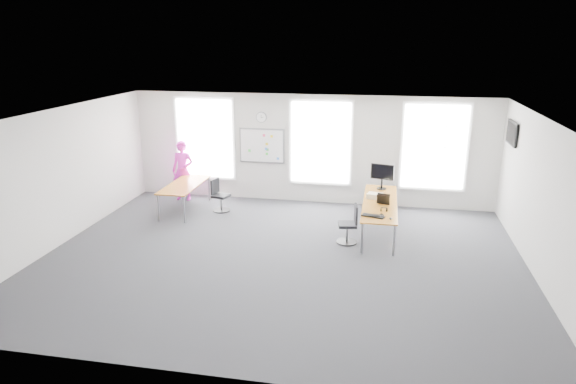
% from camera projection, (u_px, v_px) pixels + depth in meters
% --- Properties ---
extents(floor, '(10.00, 10.00, 0.00)m').
position_uv_depth(floor, '(281.00, 258.00, 10.78)').
color(floor, '#28282C').
rests_on(floor, ground).
extents(ceiling, '(10.00, 10.00, 0.00)m').
position_uv_depth(ceiling, '(280.00, 116.00, 9.91)').
color(ceiling, white).
rests_on(ceiling, ground).
extents(wall_back, '(10.00, 0.00, 10.00)m').
position_uv_depth(wall_back, '(310.00, 149.00, 14.11)').
color(wall_back, silver).
rests_on(wall_back, ground).
extents(wall_front, '(10.00, 0.00, 10.00)m').
position_uv_depth(wall_front, '(218.00, 278.00, 6.59)').
color(wall_front, silver).
rests_on(wall_front, ground).
extents(wall_left, '(0.00, 10.00, 10.00)m').
position_uv_depth(wall_left, '(58.00, 178.00, 11.24)').
color(wall_left, silver).
rests_on(wall_left, ground).
extents(wall_right, '(0.00, 10.00, 10.00)m').
position_uv_depth(wall_right, '(546.00, 205.00, 9.45)').
color(wall_right, silver).
rests_on(wall_right, ground).
extents(window_left, '(1.60, 0.06, 2.20)m').
position_uv_depth(window_left, '(205.00, 138.00, 14.56)').
color(window_left, white).
rests_on(window_left, wall_back).
extents(window_mid, '(1.60, 0.06, 2.20)m').
position_uv_depth(window_mid, '(321.00, 143.00, 13.97)').
color(window_mid, white).
rests_on(window_mid, wall_back).
extents(window_right, '(1.60, 0.06, 2.20)m').
position_uv_depth(window_right, '(434.00, 147.00, 13.43)').
color(window_right, white).
rests_on(window_right, wall_back).
extents(desk_right, '(0.79, 2.97, 0.72)m').
position_uv_depth(desk_right, '(380.00, 204.00, 12.13)').
color(desk_right, '#B58331').
rests_on(desk_right, ground).
extents(desk_left, '(0.80, 2.00, 0.73)m').
position_uv_depth(desk_left, '(185.00, 186.00, 13.59)').
color(desk_left, '#B58331').
rests_on(desk_left, ground).
extents(chair_right, '(0.47, 0.47, 0.89)m').
position_uv_depth(chair_right, '(350.00, 226.00, 11.51)').
color(chair_right, black).
rests_on(chair_right, ground).
extents(chair_left, '(0.47, 0.47, 0.86)m').
position_uv_depth(chair_left, '(219.00, 197.00, 13.65)').
color(chair_left, black).
rests_on(chair_left, ground).
extents(person, '(0.62, 0.41, 1.69)m').
position_uv_depth(person, '(183.00, 171.00, 14.47)').
color(person, '#E72BCA').
rests_on(person, ground).
extents(whiteboard, '(1.20, 0.03, 0.90)m').
position_uv_depth(whiteboard, '(262.00, 146.00, 14.31)').
color(whiteboard, white).
rests_on(whiteboard, wall_back).
extents(wall_clock, '(0.30, 0.04, 0.30)m').
position_uv_depth(wall_clock, '(261.00, 117.00, 14.07)').
color(wall_clock, gray).
rests_on(wall_clock, wall_back).
extents(tv, '(0.06, 0.90, 0.55)m').
position_uv_depth(tv, '(512.00, 133.00, 12.05)').
color(tv, black).
rests_on(tv, wall_right).
extents(keyboard, '(0.52, 0.33, 0.02)m').
position_uv_depth(keyboard, '(373.00, 216.00, 11.14)').
color(keyboard, black).
rests_on(keyboard, desk_right).
extents(mouse, '(0.09, 0.12, 0.04)m').
position_uv_depth(mouse, '(391.00, 219.00, 10.96)').
color(mouse, black).
rests_on(mouse, desk_right).
extents(lens_cap, '(0.07, 0.07, 0.01)m').
position_uv_depth(lens_cap, '(381.00, 214.00, 11.28)').
color(lens_cap, black).
rests_on(lens_cap, desk_right).
extents(headphones, '(0.16, 0.09, 0.09)m').
position_uv_depth(headphones, '(384.00, 210.00, 11.46)').
color(headphones, black).
rests_on(headphones, desk_right).
extents(laptop_sleeve, '(0.31, 0.24, 0.25)m').
position_uv_depth(laptop_sleeve, '(383.00, 199.00, 11.93)').
color(laptop_sleeve, black).
rests_on(laptop_sleeve, desk_right).
extents(paper_stack, '(0.40, 0.34, 0.12)m').
position_uv_depth(paper_stack, '(375.00, 196.00, 12.39)').
color(paper_stack, beige).
rests_on(paper_stack, desk_right).
extents(monitor, '(0.58, 0.24, 0.66)m').
position_uv_depth(monitor, '(382.00, 174.00, 13.03)').
color(monitor, black).
rests_on(monitor, desk_right).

